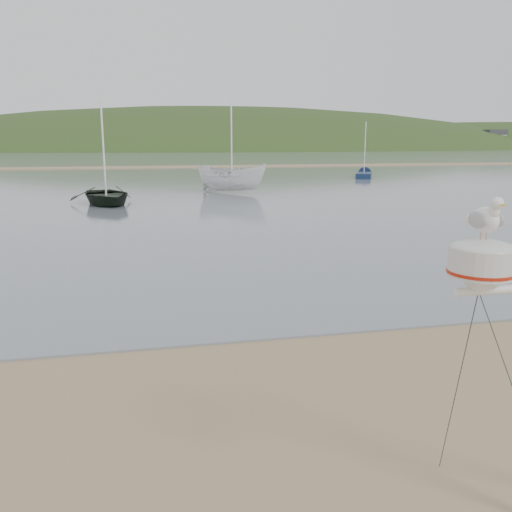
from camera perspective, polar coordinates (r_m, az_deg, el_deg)
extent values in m
plane|color=#896F4F|center=(6.32, -21.27, -23.46)|extent=(560.00, 560.00, 0.00)
cube|color=slate|center=(137.15, -13.18, 10.25)|extent=(560.00, 256.00, 0.04)
cube|color=#896F4F|center=(75.19, -13.48, 9.05)|extent=(560.00, 7.00, 0.07)
ellipsoid|color=#243917|center=(244.58, -3.33, 6.03)|extent=(400.00, 180.00, 80.00)
ellipsoid|color=#243917|center=(300.07, 24.32, 7.37)|extent=(300.00, 135.00, 56.00)
cube|color=beige|center=(204.48, -23.45, 11.20)|extent=(8.40, 6.30, 8.00)
cube|color=beige|center=(201.40, -16.03, 11.71)|extent=(8.40, 6.30, 8.00)
cube|color=beige|center=(201.66, -8.47, 12.04)|extent=(8.40, 6.30, 8.00)
cube|color=beige|center=(205.23, -1.05, 12.17)|extent=(8.40, 6.30, 8.00)
cube|color=beige|center=(211.96, 6.01, 12.10)|extent=(8.40, 6.30, 8.00)
cube|color=beige|center=(221.55, 12.54, 11.88)|extent=(8.40, 6.30, 8.00)
cube|color=beige|center=(233.66, 18.45, 11.55)|extent=(8.40, 6.30, 8.00)
cube|color=beige|center=(247.91, 23.72, 11.16)|extent=(8.40, 6.30, 8.00)
cube|color=white|center=(4.74, 22.46, -2.52)|extent=(0.17, 0.17, 0.09)
cylinder|color=silver|center=(4.71, 22.62, -0.62)|extent=(0.52, 0.52, 0.23)
cylinder|color=#B11E0C|center=(4.73, 22.54, -1.55)|extent=(0.53, 0.53, 0.03)
ellipsoid|color=silver|center=(4.69, 22.73, 0.74)|extent=(0.52, 0.52, 0.15)
cylinder|color=tan|center=(4.65, 22.58, 2.04)|extent=(0.01, 0.01, 0.07)
cylinder|color=tan|center=(4.68, 23.10, 2.06)|extent=(0.01, 0.01, 0.07)
ellipsoid|color=white|center=(4.65, 22.96, 3.50)|extent=(0.18, 0.28, 0.21)
ellipsoid|color=#A7A8AF|center=(4.60, 22.25, 3.53)|extent=(0.05, 0.23, 0.13)
ellipsoid|color=#A7A8AF|center=(4.69, 23.82, 3.55)|extent=(0.05, 0.23, 0.13)
cone|color=white|center=(4.77, 21.94, 3.52)|extent=(0.09, 0.08, 0.09)
ellipsoid|color=white|center=(4.56, 23.80, 4.39)|extent=(0.08, 0.08, 0.12)
sphere|color=white|center=(4.53, 24.05, 5.06)|extent=(0.10, 0.10, 0.10)
cone|color=gold|center=(4.49, 24.44, 4.91)|extent=(0.02, 0.05, 0.02)
imported|color=black|center=(31.83, -15.70, 9.70)|extent=(3.69, 1.84, 4.96)
imported|color=white|center=(37.68, -2.58, 10.64)|extent=(2.81, 2.79, 5.25)
cube|color=#132342|center=(54.31, 11.29, 8.34)|extent=(3.16, 4.55, 0.50)
cone|color=#132342|center=(57.10, 11.39, 8.51)|extent=(1.93, 1.99, 1.40)
cylinder|color=white|center=(54.21, 11.40, 11.14)|extent=(0.08, 0.08, 4.81)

